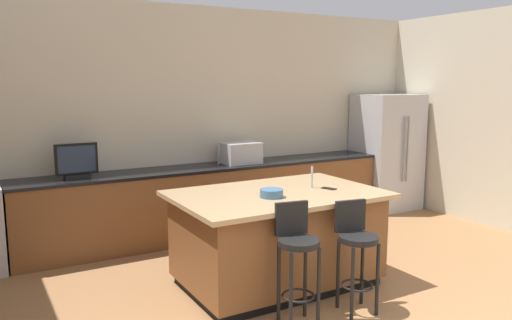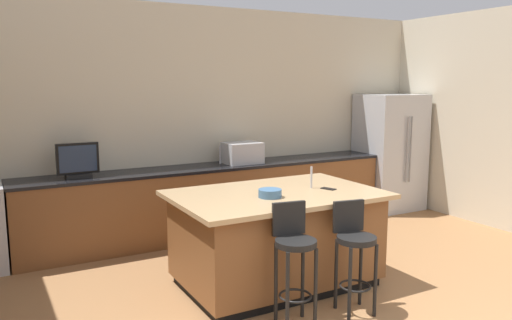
% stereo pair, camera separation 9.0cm
% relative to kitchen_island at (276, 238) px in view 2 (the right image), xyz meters
% --- Properties ---
extents(wall_back, '(7.28, 0.12, 2.96)m').
position_rel_kitchen_island_xyz_m(wall_back, '(0.27, 2.19, 1.01)').
color(wall_back, beige).
rests_on(wall_back, ground_plane).
extents(counter_back, '(4.95, 0.62, 0.92)m').
position_rel_kitchen_island_xyz_m(counter_back, '(0.17, 1.81, -0.02)').
color(counter_back, brown).
rests_on(counter_back, ground_plane).
extents(kitchen_island, '(1.99, 1.31, 0.93)m').
position_rel_kitchen_island_xyz_m(kitchen_island, '(0.00, 0.00, 0.00)').
color(kitchen_island, black).
rests_on(kitchen_island, ground_plane).
extents(refrigerator, '(0.94, 0.78, 1.80)m').
position_rel_kitchen_island_xyz_m(refrigerator, '(3.12, 1.74, 0.42)').
color(refrigerator, '#B7BABF').
rests_on(refrigerator, ground_plane).
extents(microwave, '(0.48, 0.36, 0.28)m').
position_rel_kitchen_island_xyz_m(microwave, '(0.57, 1.81, 0.58)').
color(microwave, '#B7BABF').
rests_on(microwave, counter_back).
extents(tv_monitor, '(0.46, 0.16, 0.40)m').
position_rel_kitchen_island_xyz_m(tv_monitor, '(-1.54, 1.76, 0.63)').
color(tv_monitor, black).
rests_on(tv_monitor, counter_back).
extents(sink_faucet_back, '(0.02, 0.02, 0.24)m').
position_rel_kitchen_island_xyz_m(sink_faucet_back, '(0.29, 1.91, 0.56)').
color(sink_faucet_back, '#B2B2B7').
rests_on(sink_faucet_back, counter_back).
extents(sink_faucet_island, '(0.02, 0.02, 0.22)m').
position_rel_kitchen_island_xyz_m(sink_faucet_island, '(0.41, 0.00, 0.57)').
color(sink_faucet_island, '#B2B2B7').
rests_on(sink_faucet_island, kitchen_island).
extents(bar_stool_left, '(0.34, 0.36, 1.01)m').
position_rel_kitchen_island_xyz_m(bar_stool_left, '(-0.31, -0.79, 0.14)').
color(bar_stool_left, black).
rests_on(bar_stool_left, ground_plane).
extents(bar_stool_right, '(0.34, 0.36, 0.97)m').
position_rel_kitchen_island_xyz_m(bar_stool_right, '(0.28, -0.84, 0.10)').
color(bar_stool_right, black).
rests_on(bar_stool_right, ground_plane).
extents(fruit_bowl, '(0.22, 0.22, 0.08)m').
position_rel_kitchen_island_xyz_m(fruit_bowl, '(-0.16, -0.16, 0.49)').
color(fruit_bowl, '#3F668C').
rests_on(fruit_bowl, kitchen_island).
extents(cell_phone, '(0.12, 0.16, 0.01)m').
position_rel_kitchen_island_xyz_m(cell_phone, '(0.53, -0.13, 0.46)').
color(cell_phone, black).
rests_on(cell_phone, kitchen_island).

